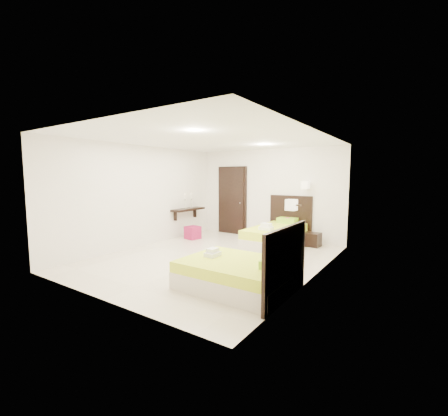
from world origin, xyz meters
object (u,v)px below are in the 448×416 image
Objects in this scene: bed_single at (277,235)px; bed_double at (240,273)px; nightstand at (312,239)px; ottoman at (193,233)px.

bed_single is 1.17× the size of bed_double.
nightstand is at bearing 89.44° from bed_double.
bed_single is at bearing -140.02° from nightstand.
bed_single is 5.57× the size of ottoman.
bed_double is 4.75× the size of ottoman.
nightstand is at bearing 17.58° from ottoman.
bed_single reaches higher than nightstand.
bed_double is 3.59m from nightstand.
bed_double is at bearing -76.89° from bed_single.
bed_single reaches higher than bed_double.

